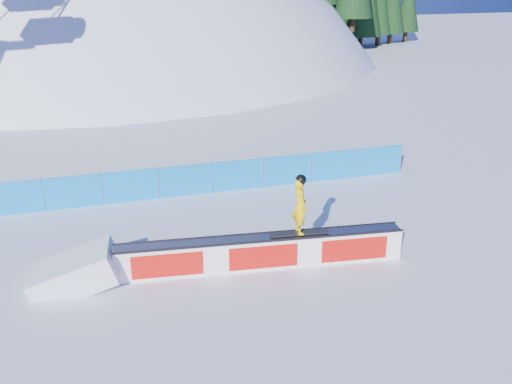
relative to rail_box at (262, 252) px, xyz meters
name	(u,v)px	position (x,y,z in m)	size (l,w,h in m)	color
ground	(147,257)	(-3.05, 1.56, -0.48)	(160.00, 160.00, 0.00)	white
snow_hill	(111,229)	(-3.05, 43.56, -18.48)	(64.00, 64.00, 64.00)	white
safety_fence	(131,186)	(-3.05, 6.06, 0.12)	(22.05, 0.05, 1.30)	#0782DD
rail_box	(262,252)	(0.00, 0.00, 0.00)	(8.16, 1.51, 0.98)	white
snow_ramp	(77,284)	(-5.06, 0.59, -0.48)	(2.22, 1.48, 0.83)	white
snowboarder	(300,205)	(1.07, -0.12, 1.36)	(1.71, 0.60, 1.76)	black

